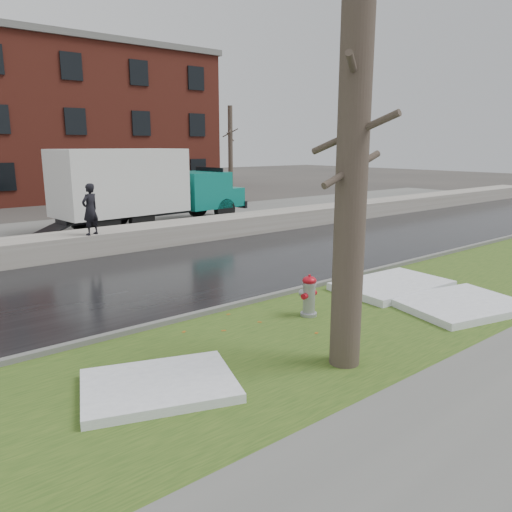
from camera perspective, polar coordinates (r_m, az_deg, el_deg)
ground at (r=11.01m, az=4.12°, el=-6.46°), size 120.00×120.00×0.00m
verge at (r=10.19m, az=8.98°, el=-8.07°), size 60.00×4.50×0.04m
road at (r=14.47m, az=-8.17°, el=-1.84°), size 60.00×7.00×0.03m
parking_lot at (r=22.06m, az=-19.68°, el=2.52°), size 60.00×9.00×0.03m
curb at (r=11.70m, az=0.76°, el=-4.91°), size 60.00×0.15×0.14m
snowbank at (r=18.05m, az=-15.13°, el=1.89°), size 60.00×1.60×0.75m
brick_building at (r=38.68m, az=-26.19°, el=13.41°), size 26.00×12.00×10.00m
bg_tree_right at (r=39.15m, az=-2.94°, el=12.18°), size 1.40×1.62×6.50m
fire_hydrant at (r=10.59m, az=6.06°, el=-4.32°), size 0.45×0.40×0.90m
tree at (r=7.87m, az=10.89°, el=9.25°), size 1.28×1.53×6.19m
box_truck at (r=22.45m, az=-12.77°, el=7.75°), size 10.41×3.22×3.44m
worker at (r=16.85m, az=-18.43°, el=5.09°), size 0.71×0.60×1.65m
snow_patch_near at (r=12.02m, az=22.29°, el=-5.14°), size 3.00×2.56×0.16m
snow_patch_far at (r=7.75m, az=-11.03°, el=-14.31°), size 2.61×2.26×0.14m
snow_patch_side at (r=13.03m, az=15.29°, el=-3.26°), size 2.91×1.97×0.18m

